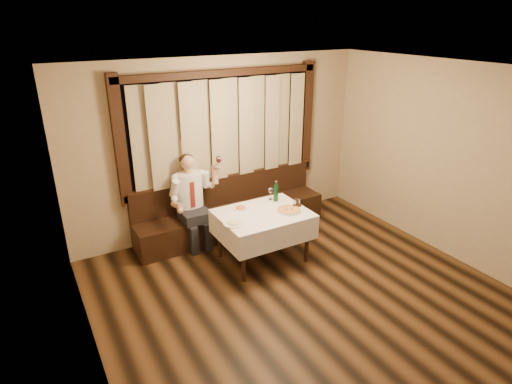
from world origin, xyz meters
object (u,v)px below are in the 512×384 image
cruet_caddy (297,204)px  green_bottle (276,193)px  dining_table (263,219)px  pasta_cream (233,222)px  seated_man (192,195)px  pizza (289,210)px  pasta_red (240,207)px  banquette (231,214)px

cruet_caddy → green_bottle: bearing=119.9°
dining_table → pasta_cream: bearing=-167.2°
pasta_cream → green_bottle: (0.91, 0.38, 0.10)m
green_bottle → cruet_caddy: bearing=-65.6°
dining_table → pasta_cream: 0.56m
cruet_caddy → seated_man: bearing=146.3°
dining_table → seated_man: 1.18m
pizza → cruet_caddy: size_ratio=2.71×
seated_man → pasta_cream: bearing=-80.7°
pasta_cream → seated_man: 1.07m
dining_table → pizza: size_ratio=3.63×
pasta_red → cruet_caddy: (0.75, -0.34, 0.01)m
banquette → dining_table: (0.00, -1.02, 0.34)m
banquette → cruet_caddy: size_ratio=24.83×
pasta_red → green_bottle: bearing=-0.5°
dining_table → pasta_red: size_ratio=5.31×
pasta_cream → seated_man: seated_man is taller
dining_table → pasta_cream: pasta_cream is taller
banquette → pasta_red: 0.92m
pizza → pasta_cream: pasta_cream is taller
green_bottle → seated_man: seated_man is taller
dining_table → green_bottle: bearing=34.7°
pasta_red → cruet_caddy: cruet_caddy is taller
pizza → banquette: bearing=106.5°
pasta_red → pasta_cream: (-0.31, -0.39, 0.01)m
dining_table → green_bottle: 0.52m
pizza → pasta_cream: (-0.88, 0.02, 0.02)m
dining_table → pizza: bearing=-22.5°
dining_table → pasta_red: pasta_red is taller
pizza → pasta_cream: size_ratio=1.27×
pasta_red → green_bottle: green_bottle is taller
dining_table → pizza: 0.39m
pasta_red → green_bottle: 0.61m
dining_table → seated_man: (-0.70, 0.93, 0.19)m
banquette → green_bottle: (0.38, -0.76, 0.58)m
green_bottle → cruet_caddy: green_bottle is taller
green_bottle → dining_table: bearing=-145.3°
pasta_red → pasta_cream: size_ratio=0.87×
cruet_caddy → seated_man: seated_man is taller
pizza → pasta_cream: bearing=178.5°
dining_table → pizza: pizza is taller
pasta_cream → green_bottle: size_ratio=0.86×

